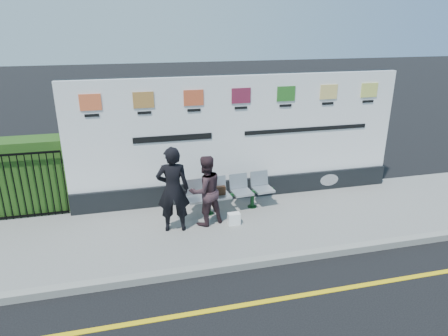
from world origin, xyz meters
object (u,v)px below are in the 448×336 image
object	(u,v)px
woman_left	(173,190)
woman_right	(206,191)
bench	(231,202)
billboard	(239,147)

from	to	relation	value
woman_left	woman_right	bearing A→B (deg)	-163.20
bench	woman_left	distance (m)	1.66
bench	woman_right	xyz separation A→B (m)	(-0.69, -0.48, 0.56)
woman_left	woman_right	distance (m)	0.72
bench	woman_right	size ratio (longest dim) A/B	1.32
bench	woman_left	xyz separation A→B (m)	(-1.39, -0.59, 0.70)
billboard	woman_right	xyz separation A→B (m)	(-1.08, -1.21, -0.52)
bench	woman_right	bearing A→B (deg)	-150.58
billboard	bench	world-z (taller)	billboard
billboard	woman_right	distance (m)	1.71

